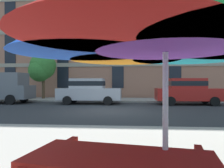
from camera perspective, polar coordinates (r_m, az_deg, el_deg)
name	(u,v)px	position (r m, az deg, el deg)	size (l,w,h in m)	color
ground_plane	(109,111)	(11.44, -0.91, -7.10)	(120.00, 120.00, 0.00)	#2D3033
sidewalk_far	(116,100)	(18.18, 1.18, -4.17)	(56.00, 3.60, 0.12)	#9E998E
apartment_building	(121,16)	(27.54, 2.27, 17.44)	(47.49, 12.08, 19.20)	#A87056
pickup_gray	(0,89)	(17.71, -27.46, -1.19)	(5.10, 2.12, 2.20)	slate
sedan_silver	(89,90)	(15.27, -6.07, -1.68)	(4.40, 1.98, 1.78)	#A8AAB2
sedan_red	(188,91)	(15.51, 19.40, -1.66)	(4.40, 1.98, 1.78)	#B21E19
street_tree_left	(42,67)	(19.88, -17.90, 4.23)	(2.33, 2.15, 4.02)	brown
patio_umbrella	(166,28)	(2.39, 13.92, 14.17)	(3.29, 3.05, 2.37)	silver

